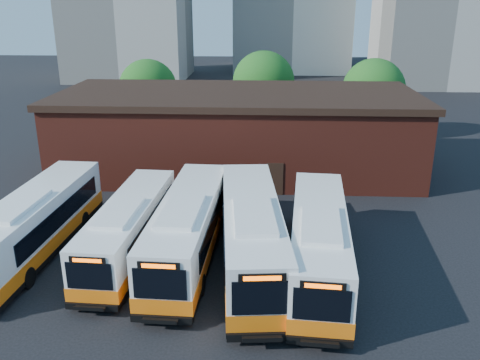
{
  "coord_description": "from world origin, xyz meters",
  "views": [
    {
      "loc": [
        2.26,
        -20.38,
        13.29
      ],
      "look_at": [
        0.88,
        6.6,
        3.71
      ],
      "focal_mm": 38.0,
      "sensor_mm": 36.0,
      "label": 1
    }
  ],
  "objects_px": {
    "bus_midwest": "(188,231)",
    "bus_mideast": "(252,237)",
    "transit_worker": "(273,305)",
    "bus_east": "(319,245)",
    "bus_farwest": "(35,226)",
    "bus_west": "(130,230)"
  },
  "relations": [
    {
      "from": "bus_west",
      "to": "bus_midwest",
      "type": "height_order",
      "value": "bus_midwest"
    },
    {
      "from": "bus_midwest",
      "to": "transit_worker",
      "type": "height_order",
      "value": "bus_midwest"
    },
    {
      "from": "bus_west",
      "to": "bus_midwest",
      "type": "distance_m",
      "value": 3.26
    },
    {
      "from": "bus_mideast",
      "to": "bus_midwest",
      "type": "bearing_deg",
      "value": 163.2
    },
    {
      "from": "bus_east",
      "to": "transit_worker",
      "type": "distance_m",
      "value": 5.03
    },
    {
      "from": "bus_midwest",
      "to": "bus_mideast",
      "type": "height_order",
      "value": "bus_mideast"
    },
    {
      "from": "bus_west",
      "to": "bus_farwest",
      "type": "bearing_deg",
      "value": -177.19
    },
    {
      "from": "bus_west",
      "to": "bus_east",
      "type": "xyz_separation_m",
      "value": [
        10.08,
        -1.49,
        0.13
      ]
    },
    {
      "from": "bus_farwest",
      "to": "bus_east",
      "type": "bearing_deg",
      "value": -2.54
    },
    {
      "from": "bus_east",
      "to": "bus_farwest",
      "type": "bearing_deg",
      "value": 179.01
    },
    {
      "from": "bus_farwest",
      "to": "bus_mideast",
      "type": "relative_size",
      "value": 0.95
    },
    {
      "from": "bus_farwest",
      "to": "bus_midwest",
      "type": "bearing_deg",
      "value": 1.4
    },
    {
      "from": "bus_farwest",
      "to": "transit_worker",
      "type": "relative_size",
      "value": 7.67
    },
    {
      "from": "transit_worker",
      "to": "bus_mideast",
      "type": "bearing_deg",
      "value": 26.11
    },
    {
      "from": "bus_midwest",
      "to": "transit_worker",
      "type": "distance_m",
      "value": 7.26
    },
    {
      "from": "bus_east",
      "to": "transit_worker",
      "type": "xyz_separation_m",
      "value": [
        -2.32,
        -4.4,
        -0.74
      ]
    },
    {
      "from": "transit_worker",
      "to": "bus_west",
      "type": "bearing_deg",
      "value": 66.53
    },
    {
      "from": "bus_east",
      "to": "bus_midwest",
      "type": "bearing_deg",
      "value": 174.2
    },
    {
      "from": "bus_farwest",
      "to": "bus_west",
      "type": "xyz_separation_m",
      "value": [
        5.22,
        0.0,
        -0.15
      ]
    },
    {
      "from": "bus_farwest",
      "to": "bus_mideast",
      "type": "height_order",
      "value": "bus_mideast"
    },
    {
      "from": "bus_midwest",
      "to": "transit_worker",
      "type": "bearing_deg",
      "value": -49.16
    },
    {
      "from": "bus_west",
      "to": "bus_midwest",
      "type": "bearing_deg",
      "value": -1.43
    }
  ]
}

